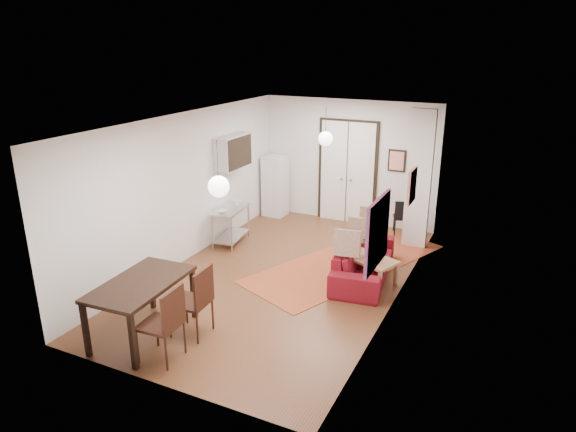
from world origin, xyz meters
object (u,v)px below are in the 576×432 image
at_px(kitchen_counter, 231,222).
at_px(coffee_table, 368,260).
at_px(sofa, 364,260).
at_px(dining_chair_near, 195,292).
at_px(dining_table, 141,288).
at_px(fridge, 275,186).
at_px(dining_chair_far, 164,314).
at_px(black_side_chair, 403,213).

bearing_deg(kitchen_counter, coffee_table, -16.96).
bearing_deg(sofa, dining_chair_near, 141.24).
bearing_deg(dining_table, fridge, 97.59).
bearing_deg(dining_chair_far, sofa, 151.07).
bearing_deg(black_side_chair, fridge, -16.92).
relative_size(sofa, fridge, 1.50).
relative_size(sofa, dining_table, 1.36).
bearing_deg(dining_chair_near, fridge, -168.95).
distance_m(sofa, fridge, 3.98).
relative_size(dining_chair_near, black_side_chair, 1.33).
height_order(sofa, black_side_chair, black_side_chair).
xyz_separation_m(kitchen_counter, fridge, (-0.00, 2.11, 0.26)).
height_order(dining_table, black_side_chair, dining_table).
xyz_separation_m(coffee_table, dining_chair_near, (-1.83, -2.74, 0.24)).
bearing_deg(kitchen_counter, dining_table, -86.19).
relative_size(coffee_table, dining_table, 0.71).
relative_size(sofa, black_side_chair, 2.72).
height_order(sofa, dining_table, dining_table).
bearing_deg(dining_chair_near, kitchen_counter, -160.39).
distance_m(kitchen_counter, black_side_chair, 3.86).
xyz_separation_m(kitchen_counter, dining_chair_near, (1.37, -3.24, 0.15)).
bearing_deg(kitchen_counter, dining_chair_far, -78.78).
bearing_deg(coffee_table, kitchen_counter, 171.04).
bearing_deg(dining_table, sofa, 55.29).
bearing_deg(dining_chair_near, black_side_chair, 158.20).
height_order(coffee_table, black_side_chair, black_side_chair).
distance_m(coffee_table, dining_chair_near, 3.30).
xyz_separation_m(coffee_table, kitchen_counter, (-3.21, 0.51, 0.09)).
bearing_deg(black_side_chair, dining_chair_near, 53.28).
height_order(dining_chair_near, dining_chair_far, same).
xyz_separation_m(sofa, kitchen_counter, (-3.09, 0.37, 0.16)).
xyz_separation_m(sofa, dining_chair_near, (-1.71, -2.87, 0.31)).
relative_size(dining_chair_near, dining_chair_far, 1.00).
distance_m(sofa, dining_chair_far, 3.97).
height_order(dining_table, dining_chair_near, dining_chair_near).
distance_m(kitchen_counter, dining_chair_far, 4.18).
bearing_deg(dining_chair_near, coffee_table, 142.89).
distance_m(kitchen_counter, fridge, 2.12).
height_order(coffee_table, dining_chair_far, dining_chair_far).
relative_size(coffee_table, dining_chair_far, 1.08).
distance_m(fridge, dining_chair_near, 5.53).
xyz_separation_m(coffee_table, dining_table, (-2.43, -3.20, 0.39)).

